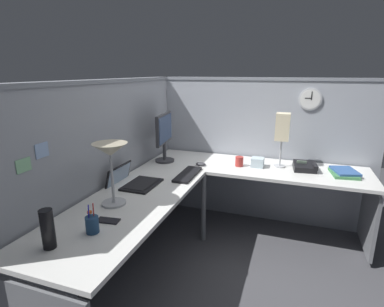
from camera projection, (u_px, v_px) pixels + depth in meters
The scene contains 20 objects.
ground_plane at pixel (214, 251), 2.83m from camera, with size 6.80×6.80×0.00m, color #47474C.
cubicle_wall_back at pixel (107, 174), 2.57m from camera, with size 2.57×0.12×1.58m.
cubicle_wall_right at pixel (259, 150), 3.33m from camera, with size 0.12×2.37×1.58m.
desk at pixel (217, 196), 2.52m from camera, with size 2.35×2.15×0.73m.
monitor at pixel (164, 134), 3.06m from camera, with size 0.46×0.20×0.50m.
laptop at pixel (132, 181), 2.50m from camera, with size 0.34×0.38×0.22m.
keyboard at pixel (188, 174), 2.71m from camera, with size 0.43×0.14×0.02m, color black.
computer_mouse at pixel (201, 164), 2.99m from camera, with size 0.06×0.10×0.03m, color #38383D.
desk_lamp_dome at pixel (110, 155), 2.03m from camera, with size 0.24×0.24×0.44m.
pen_cup at pixel (92, 224), 1.74m from camera, with size 0.08×0.08×0.18m.
cell_phone at pixel (108, 221), 1.88m from camera, with size 0.07×0.14×0.01m, color black.
thermos_flask at pixel (48, 229), 1.58m from camera, with size 0.07×0.07×0.22m, color black.
office_phone at pixel (305, 167), 2.83m from camera, with size 0.21×0.23×0.11m.
book_stack at pixel (344, 172), 2.73m from camera, with size 0.32×0.26×0.04m.
desk_lamp_paper at pixel (282, 128), 2.86m from camera, with size 0.13×0.13×0.53m.
coffee_mug at pixel (239, 161), 2.97m from camera, with size 0.08×0.08×0.10m, color #B2332D.
tissue_box at pixel (258, 162), 2.95m from camera, with size 0.12×0.12×0.09m, color silver.
wall_clock at pixel (310, 99), 2.98m from camera, with size 0.04×0.22×0.22m.
pinned_note_leftmost at pixel (42, 150), 1.81m from camera, with size 0.10×0.00×0.09m, color #99B7E5.
pinned_note_middle at pixel (24, 165), 1.70m from camera, with size 0.10×0.00×0.08m, color #8CCC99.
Camera 1 is at (-2.42, -0.62, 1.64)m, focal length 28.02 mm.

